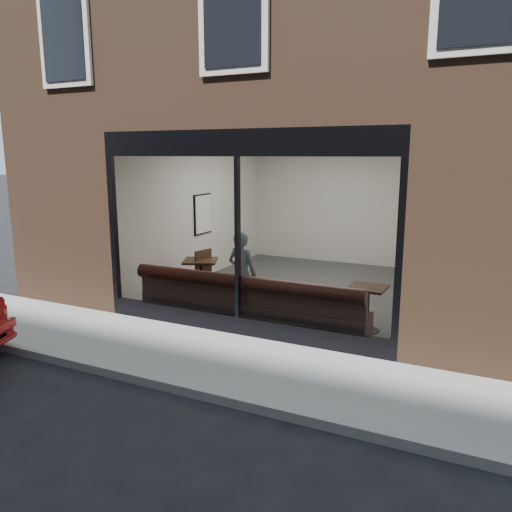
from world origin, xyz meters
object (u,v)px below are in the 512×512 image
at_px(banquette, 249,314).
at_px(cafe_table_left, 200,261).
at_px(cafe_table_right, 368,288).
at_px(cafe_chair_left, 197,283).
at_px(person, 242,275).

bearing_deg(banquette, cafe_table_left, 144.84).
xyz_separation_m(banquette, cafe_table_right, (1.82, 0.61, 0.52)).
xyz_separation_m(cafe_table_left, cafe_table_right, (3.50, -0.58, 0.00)).
relative_size(banquette, cafe_table_left, 6.14).
relative_size(banquette, cafe_chair_left, 8.61).
bearing_deg(cafe_table_right, cafe_table_left, 170.55).
height_order(banquette, cafe_chair_left, banquette).
distance_m(cafe_table_left, cafe_chair_left, 0.54).
height_order(person, cafe_table_left, person).
bearing_deg(cafe_chair_left, banquette, 155.48).
xyz_separation_m(person, cafe_chair_left, (-1.56, 0.99, -0.55)).
distance_m(banquette, cafe_table_right, 1.98).
height_order(person, cafe_chair_left, person).
height_order(banquette, cafe_table_right, cafe_table_right).
height_order(cafe_table_left, cafe_table_right, cafe_table_left).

